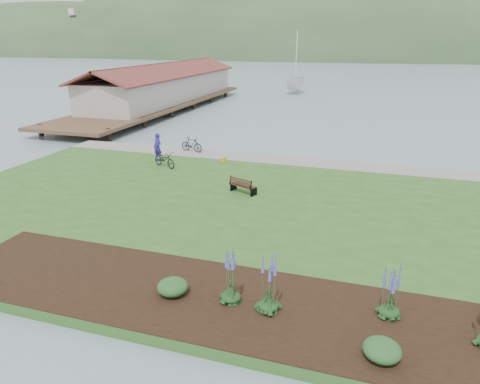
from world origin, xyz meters
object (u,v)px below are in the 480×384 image
(person, at_px, (157,145))
(sailboat, at_px, (295,93))
(bicycle_a, at_px, (165,159))
(park_bench, at_px, (242,185))

(person, distance_m, sailboat, 42.89)
(person, relative_size, bicycle_a, 1.12)
(sailboat, bearing_deg, bicycle_a, -89.88)
(person, height_order, sailboat, sailboat)
(bicycle_a, distance_m, sailboat, 44.09)
(park_bench, distance_m, bicycle_a, 7.00)
(bicycle_a, relative_size, sailboat, 0.07)
(person, bearing_deg, sailboat, 111.01)
(park_bench, xyz_separation_m, person, (-7.33, 4.46, 0.65))
(person, xyz_separation_m, bicycle_a, (1.12, -1.24, -0.58))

